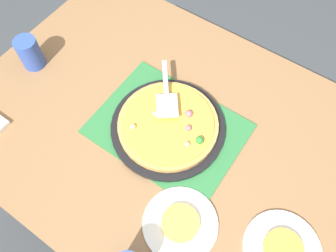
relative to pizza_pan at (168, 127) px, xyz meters
The scene contains 11 objects.
ground_plane 0.76m from the pizza_pan, ahead, with size 8.00×8.00×0.00m, color #3D4247.
dining_table 0.12m from the pizza_pan, ahead, with size 1.40×1.00×0.75m.
placemat 0.01m from the pizza_pan, ahead, with size 0.48×0.36×0.01m, color #2D753D.
pizza_pan is the anchor object (origin of this frame).
pizza 0.02m from the pizza_pan, 17.46° to the left, with size 0.33×0.33×0.05m.
plate_near_left 0.32m from the pizza_pan, 49.01° to the right, with size 0.22×0.22×0.01m, color white.
plate_far_right 0.50m from the pizza_pan, 15.80° to the right, with size 0.22×0.22×0.01m, color white.
served_slice_left 0.32m from the pizza_pan, 49.01° to the right, with size 0.11×0.11×0.02m, color #EAB747.
served_slice_right 0.50m from the pizza_pan, 15.80° to the right, with size 0.11×0.11×0.02m, color gold.
cup_far 0.57m from the pizza_pan, behind, with size 0.08×0.08×0.12m, color #3351AD.
pizza_server 0.11m from the pizza_pan, 127.88° to the left, with size 0.18×0.21×0.01m.
Camera 1 is at (0.30, -0.44, 1.75)m, focal length 36.24 mm.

